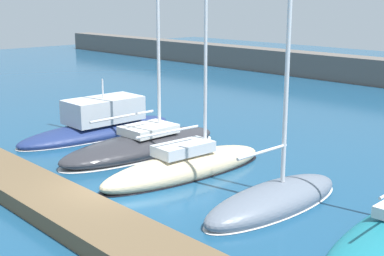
% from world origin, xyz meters
% --- Properties ---
extents(ground_plane, '(120.00, 120.00, 0.00)m').
position_xyz_m(ground_plane, '(0.00, 0.00, 0.00)').
color(ground_plane, navy).
extents(dock_pier, '(21.01, 2.34, 0.58)m').
position_xyz_m(dock_pier, '(0.00, -1.92, 0.29)').
color(dock_pier, brown).
rests_on(dock_pier, ground_plane).
extents(motorboat_navy_nearest, '(2.85, 9.42, 3.34)m').
position_xyz_m(motorboat_navy_nearest, '(-8.60, 5.23, 0.51)').
color(motorboat_navy_nearest, navy).
rests_on(motorboat_navy_nearest, ground_plane).
extents(sailboat_charcoal_second, '(3.20, 9.10, 17.79)m').
position_xyz_m(sailboat_charcoal_second, '(-4.31, 4.79, 0.42)').
color(sailboat_charcoal_second, '#2D2D33').
rests_on(sailboat_charcoal_second, ground_plane).
extents(sailboat_sand_third, '(2.53, 8.40, 14.53)m').
position_xyz_m(sailboat_sand_third, '(-0.45, 4.09, 0.36)').
color(sailboat_sand_third, beige).
rests_on(sailboat_sand_third, ground_plane).
extents(sailboat_slate_fourth, '(2.19, 6.78, 11.34)m').
position_xyz_m(sailboat_slate_fourth, '(4.37, 3.96, 0.27)').
color(sailboat_slate_fourth, slate).
rests_on(sailboat_slate_fourth, ground_plane).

